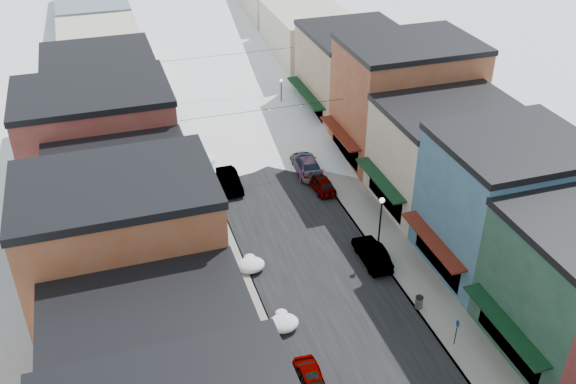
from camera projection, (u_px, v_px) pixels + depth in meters
road at (216, 91)px, 77.36m from camera, size 10.00×160.00×0.01m
sidewalk_left at (161, 97)px, 75.61m from camera, size 3.20×160.00×0.15m
sidewalk_right at (268, 84)px, 79.03m from camera, size 3.20×160.00×0.15m
curb_left at (174, 95)px, 76.01m from camera, size 0.10×160.00×0.15m
curb_right at (256, 85)px, 78.63m from camera, size 0.10×160.00×0.15m
bldg_l_cream at (157, 383)px, 33.09m from camera, size 11.30×8.20×9.50m
bldg_l_brick_near at (127, 269)px, 38.62m from camera, size 12.30×8.20×12.50m
bldg_l_grayblue at (125, 216)px, 46.54m from camera, size 11.30×9.20×9.00m
bldg_l_brick_far at (101, 150)px, 53.01m from camera, size 13.30×9.20×11.00m
bldg_l_tan at (105, 106)px, 61.60m from camera, size 11.30×11.20×10.00m
bldg_r_blue at (505, 204)px, 46.52m from camera, size 11.30×9.20×10.50m
bldg_r_cream at (447, 155)px, 54.31m from camera, size 12.30×9.20×9.00m
bldg_r_brick_far at (405, 100)px, 61.04m from camera, size 13.30×9.20×11.50m
bldg_r_tan at (354, 73)px, 69.38m from camera, size 11.30×11.20×9.50m
distant_blocks at (180, 6)px, 93.80m from camera, size 34.00×55.00×8.00m
overhead_cables at (239, 80)px, 63.98m from camera, size 16.40×15.04×0.04m
car_silver_sedan at (312, 384)px, 38.16m from camera, size 1.90×4.30×1.44m
car_dark_hatch at (230, 181)px, 58.06m from camera, size 1.66×4.53×1.48m
car_silver_wagon at (193, 117)px, 69.21m from camera, size 2.51×5.50×1.56m
car_green_sedan at (372, 253)px, 48.88m from camera, size 1.71×4.66×1.53m
car_gray_suv at (321, 183)px, 57.82m from camera, size 1.83×4.17×1.40m
car_black_sedan at (306, 164)px, 60.51m from camera, size 2.62×5.61×1.59m
car_lane_silver at (219, 100)px, 73.22m from camera, size 1.95×4.18×1.38m
car_lane_white at (225, 82)px, 77.50m from camera, size 2.86×6.11×1.69m
parking_sign at (456, 330)px, 41.07m from camera, size 0.08×0.28×2.08m
trash_can at (419, 302)px, 44.41m from camera, size 0.56×0.56×0.95m
streetlamp_near at (380, 218)px, 48.49m from camera, size 0.41×0.41×4.92m
streetlamp_far at (281, 92)px, 70.34m from camera, size 0.33×0.33×4.03m
snow_pile_near at (283, 322)px, 43.03m from camera, size 2.07×2.47×0.87m
snow_pile_mid at (251, 264)px, 48.27m from camera, size 2.11×2.50×0.89m
snow_pile_far at (205, 161)px, 61.75m from camera, size 2.28×2.60×0.96m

